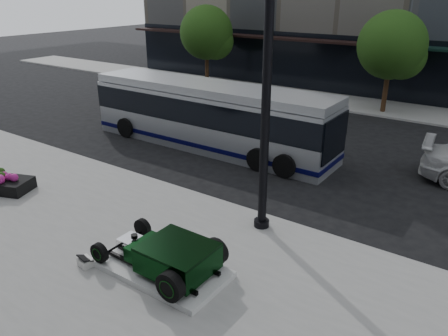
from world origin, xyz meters
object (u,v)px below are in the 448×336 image
Objects in this scene: lamppost at (266,101)px; hot_rod at (171,256)px; flower_planter at (1,183)px; transit_bus at (210,115)px.

hot_rod is at bearing -99.71° from lamppost.
hot_rod is 4.84m from lamppost.
lamppost reaches higher than flower_planter.
lamppost is 3.53× the size of flower_planter.
flower_planter is at bearing -110.53° from transit_bus.
flower_planter is 0.20× the size of transit_bus.
transit_bus is (-5.29, 8.72, 0.79)m from hot_rod.
hot_rod reaches higher than flower_planter.
flower_planter is at bearing -160.94° from lamppost.
lamppost is 8.30m from transit_bus.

